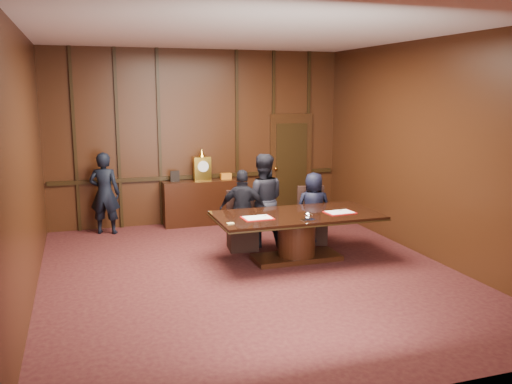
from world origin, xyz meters
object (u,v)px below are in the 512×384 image
conference_table (297,229)px  sideboard (203,201)px  witness_right (262,200)px  signatory_left (243,210)px  signatory_right (313,208)px  witness_left (105,193)px

conference_table → sideboard: bearing=107.7°
sideboard → conference_table: size_ratio=0.61×
conference_table → witness_right: witness_right is taller
signatory_left → witness_right: witness_right is taller
sideboard → signatory_right: size_ratio=1.25×
witness_left → witness_right: size_ratio=0.96×
signatory_left → signatory_right: signatory_left is taller
signatory_right → witness_right: bearing=4.8°
witness_left → signatory_right: bearing=169.8°
witness_right → conference_table: bearing=121.0°
sideboard → witness_right: (0.64, -1.87, 0.33)m
witness_left → sideboard: bearing=-157.3°
witness_left → witness_right: (2.56, -1.71, 0.03)m
witness_left → witness_right: 3.08m
conference_table → witness_left: (-2.82, 2.66, 0.27)m
signatory_right → witness_right: 0.93m
sideboard → signatory_left: bearing=-83.0°
witness_right → witness_left: bearing=-17.6°
conference_table → witness_left: witness_left is taller
witness_left → conference_table: bearing=154.6°
sideboard → conference_table: (0.90, -2.82, 0.02)m
conference_table → witness_right: 1.03m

